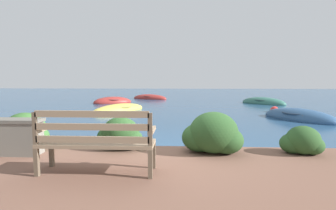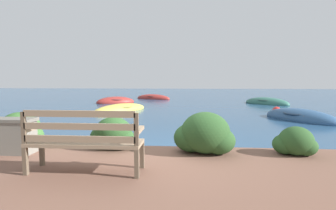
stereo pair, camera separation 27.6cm
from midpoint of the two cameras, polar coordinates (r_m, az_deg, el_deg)
The scene contains 12 objects.
ground_plane at distance 5.45m, azimuth -2.10°, elevation -11.11°, with size 80.00×80.00×0.00m.
park_bench at distance 3.93m, azimuth -15.91°, elevation -7.27°, with size 1.66×0.48×0.93m.
hedge_clump_far_left at distance 5.99m, azimuth -28.44°, elevation -5.13°, with size 1.03×0.74×0.70m.
hedge_clump_left at distance 5.22m, azimuth -10.44°, elevation -6.41°, with size 0.92×0.66×0.62m.
hedge_clump_centre at distance 4.88m, azimuth 9.55°, elevation -6.52°, with size 1.12×0.80×0.76m.
hedge_clump_right at distance 5.29m, azimuth 27.32°, elevation -7.29°, with size 0.76×0.55×0.52m.
rowboat_nearest at distance 11.44m, azimuth 27.42°, elevation -2.59°, with size 2.67×3.27×0.77m.
rowboat_mid at distance 13.29m, azimuth -9.70°, elevation -1.04°, with size 2.67×3.50×0.63m.
rowboat_far at distance 17.75m, azimuth -10.91°, elevation 0.62°, with size 2.77×2.23×0.76m.
rowboat_outer at distance 17.88m, azimuth 21.08°, elevation 0.38°, with size 2.88×2.97×0.76m.
rowboat_distant at distance 21.11m, azimuth -2.88°, elevation 1.46°, with size 3.16×2.19×0.67m.
mooring_buoy at distance 13.62m, azimuth 23.10°, elevation -1.18°, with size 0.44×0.44×0.40m.
Camera 2 is at (0.74, -5.18, 1.56)m, focal length 28.00 mm.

